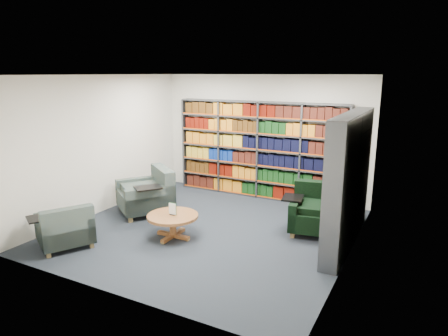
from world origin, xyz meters
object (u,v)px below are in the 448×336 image
at_px(chair_teal_left, 150,195).
at_px(chair_green_right, 318,212).
at_px(chair_teal_front, 66,230).
at_px(coffee_table, 173,219).

relative_size(chair_teal_left, chair_green_right, 1.18).
height_order(chair_green_right, chair_teal_front, chair_green_right).
distance_m(chair_green_right, chair_teal_front, 4.41).
bearing_deg(coffee_table, chair_green_right, 34.90).
bearing_deg(chair_teal_left, coffee_table, -36.69).
height_order(chair_teal_left, coffee_table, chair_teal_left).
height_order(chair_teal_front, coffee_table, chair_teal_front).
xyz_separation_m(chair_teal_front, coffee_table, (1.35, 1.15, 0.04)).
bearing_deg(chair_green_right, chair_teal_left, -169.45).
bearing_deg(coffee_table, chair_teal_left, 143.31).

